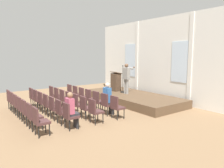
{
  "coord_description": "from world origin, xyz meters",
  "views": [
    {
      "loc": [
        8.57,
        -3.71,
        2.55
      ],
      "look_at": [
        -0.09,
        2.7,
        1.07
      ],
      "focal_mm": 34.17,
      "sensor_mm": 36.0,
      "label": 1
    }
  ],
  "objects_px": {
    "chair_r2_c1": "(38,98)",
    "chair_r2_c3": "(48,103)",
    "chair_r1_c6": "(95,110)",
    "chair_r3_c0": "(11,98)",
    "chair_r2_c5": "(61,110)",
    "chair_r0_c0": "(71,92)",
    "chair_r3_c6": "(39,120)",
    "audience_r0_c5": "(108,97)",
    "chair_r0_c6": "(116,106)",
    "chair_r2_c4": "(54,107)",
    "chair_r0_c5": "(107,103)",
    "chair_r3_c5": "(33,115)",
    "chair_r3_c1": "(14,101)",
    "chair_r3_c3": "(22,107)",
    "speaker": "(126,76)",
    "chair_r3_c4": "(27,111)",
    "chair_r1_c4": "(78,103)",
    "chair_r0_c1": "(77,93)",
    "chair_r0_c3": "(90,98)",
    "chair_r2_c2": "(43,101)",
    "chair_r2_c6": "(69,114)",
    "audience_r2_c6": "(71,109)",
    "chair_r1_c3": "(71,100)",
    "chair_r0_c4": "(98,100)",
    "chair_r2_c0": "(34,96)",
    "chair_r1_c5": "(86,106)",
    "lectern": "(116,82)",
    "chair_r1_c1": "(59,96)",
    "mic_stand": "(123,87)",
    "chair_r0_c2": "(83,95)",
    "chair_r3_c2": "(18,104)",
    "chair_r1_c2": "(64,98)"
  },
  "relations": [
    {
      "from": "chair_r1_c1",
      "to": "chair_r2_c0",
      "type": "distance_m",
      "value": 1.22
    },
    {
      "from": "chair_r1_c3",
      "to": "chair_r3_c5",
      "type": "xyz_separation_m",
      "value": [
        1.35,
        -2.04,
        0.0
      ]
    },
    {
      "from": "chair_r1_c6",
      "to": "audience_r2_c6",
      "type": "relative_size",
      "value": 0.72
    },
    {
      "from": "chair_r2_c0",
      "to": "chair_r2_c6",
      "type": "xyz_separation_m",
      "value": [
        4.05,
        0.0,
        0.0
      ]
    },
    {
      "from": "chair_r0_c3",
      "to": "chair_r2_c4",
      "type": "xyz_separation_m",
      "value": [
        0.67,
        -2.04,
        0.0
      ]
    },
    {
      "from": "chair_r2_c1",
      "to": "chair_r2_c3",
      "type": "height_order",
      "value": "same"
    },
    {
      "from": "chair_r2_c4",
      "to": "chair_r3_c5",
      "type": "relative_size",
      "value": 1.0
    },
    {
      "from": "audience_r2_c6",
      "to": "chair_r3_c0",
      "type": "relative_size",
      "value": 1.38
    },
    {
      "from": "chair_r3_c0",
      "to": "chair_r3_c1",
      "type": "relative_size",
      "value": 1.0
    },
    {
      "from": "chair_r2_c3",
      "to": "chair_r3_c0",
      "type": "distance_m",
      "value": 2.27
    },
    {
      "from": "chair_r2_c1",
      "to": "chair_r2_c3",
      "type": "xyz_separation_m",
      "value": [
        1.35,
        0.0,
        0.0
      ]
    },
    {
      "from": "chair_r0_c6",
      "to": "chair_r1_c4",
      "type": "height_order",
      "value": "same"
    },
    {
      "from": "speaker",
      "to": "chair_r2_c1",
      "type": "distance_m",
      "value": 4.71
    },
    {
      "from": "chair_r0_c3",
      "to": "chair_r3_c6",
      "type": "relative_size",
      "value": 1.0
    },
    {
      "from": "chair_r0_c4",
      "to": "chair_r2_c6",
      "type": "distance_m",
      "value": 2.45
    },
    {
      "from": "chair_r1_c1",
      "to": "audience_r2_c6",
      "type": "height_order",
      "value": "audience_r2_c6"
    },
    {
      "from": "chair_r0_c3",
      "to": "chair_r3_c1",
      "type": "xyz_separation_m",
      "value": [
        -1.35,
        -3.06,
        0.0
      ]
    },
    {
      "from": "chair_r0_c0",
      "to": "chair_r0_c1",
      "type": "distance_m",
      "value": 0.67
    },
    {
      "from": "chair_r1_c5",
      "to": "chair_r2_c1",
      "type": "height_order",
      "value": "same"
    },
    {
      "from": "audience_r0_c5",
      "to": "chair_r2_c3",
      "type": "relative_size",
      "value": 1.48
    },
    {
      "from": "mic_stand",
      "to": "chair_r0_c1",
      "type": "distance_m",
      "value": 2.67
    },
    {
      "from": "chair_r3_c1",
      "to": "chair_r3_c3",
      "type": "relative_size",
      "value": 1.0
    },
    {
      "from": "chair_r1_c6",
      "to": "chair_r2_c5",
      "type": "height_order",
      "value": "same"
    },
    {
      "from": "chair_r2_c2",
      "to": "chair_r2_c6",
      "type": "distance_m",
      "value": 2.7
    },
    {
      "from": "chair_r1_c5",
      "to": "speaker",
      "type": "bearing_deg",
      "value": 115.08
    },
    {
      "from": "chair_r0_c6",
      "to": "chair_r2_c5",
      "type": "distance_m",
      "value": 2.15
    },
    {
      "from": "chair_r1_c6",
      "to": "chair_r3_c3",
      "type": "distance_m",
      "value": 2.87
    },
    {
      "from": "chair_r0_c6",
      "to": "chair_r3_c0",
      "type": "xyz_separation_m",
      "value": [
        -4.05,
        -3.06,
        0.0
      ]
    },
    {
      "from": "chair_r0_c5",
      "to": "chair_r1_c3",
      "type": "relative_size",
      "value": 1.0
    },
    {
      "from": "chair_r0_c6",
      "to": "chair_r3_c1",
      "type": "xyz_separation_m",
      "value": [
        -3.37,
        -3.06,
        0.0
      ]
    },
    {
      "from": "chair_r0_c5",
      "to": "chair_r3_c5",
      "type": "distance_m",
      "value": 3.06
    },
    {
      "from": "lectern",
      "to": "chair_r1_c2",
      "type": "bearing_deg",
      "value": -79.29
    },
    {
      "from": "chair_r1_c5",
      "to": "chair_r2_c5",
      "type": "distance_m",
      "value": 1.02
    },
    {
      "from": "chair_r1_c1",
      "to": "chair_r2_c4",
      "type": "bearing_deg",
      "value": -26.72
    },
    {
      "from": "chair_r0_c2",
      "to": "chair_r3_c3",
      "type": "height_order",
      "value": "same"
    },
    {
      "from": "chair_r2_c4",
      "to": "chair_r1_c3",
      "type": "bearing_deg",
      "value": 123.51
    },
    {
      "from": "speaker",
      "to": "chair_r3_c5",
      "type": "relative_size",
      "value": 1.77
    },
    {
      "from": "chair_r2_c4",
      "to": "chair_r3_c2",
      "type": "xyz_separation_m",
      "value": [
        -1.35,
        -1.02,
        0.0
      ]
    },
    {
      "from": "chair_r0_c1",
      "to": "chair_r3_c0",
      "type": "height_order",
      "value": "same"
    },
    {
      "from": "chair_r1_c4",
      "to": "chair_r3_c5",
      "type": "xyz_separation_m",
      "value": [
        0.67,
        -2.04,
        0.0
      ]
    },
    {
      "from": "chair_r2_c4",
      "to": "chair_r3_c6",
      "type": "distance_m",
      "value": 1.69
    },
    {
      "from": "chair_r0_c4",
      "to": "chair_r3_c0",
      "type": "bearing_deg",
      "value": -131.44
    },
    {
      "from": "chair_r2_c3",
      "to": "chair_r1_c3",
      "type": "bearing_deg",
      "value": 90.0
    },
    {
      "from": "chair_r2_c0",
      "to": "chair_r2_c6",
      "type": "distance_m",
      "value": 4.05
    },
    {
      "from": "chair_r0_c6",
      "to": "chair_r2_c4",
      "type": "relative_size",
      "value": 1.0
    },
    {
      "from": "chair_r0_c0",
      "to": "chair_r3_c6",
      "type": "xyz_separation_m",
      "value": [
        4.05,
        -3.06,
        0.0
      ]
    },
    {
      "from": "chair_r0_c0",
      "to": "chair_r3_c6",
      "type": "height_order",
      "value": "same"
    },
    {
      "from": "chair_r3_c4",
      "to": "chair_r1_c4",
      "type": "bearing_deg",
      "value": 90.0
    },
    {
      "from": "chair_r1_c6",
      "to": "chair_r3_c0",
      "type": "height_order",
      "value": "same"
    },
    {
      "from": "lectern",
      "to": "chair_r3_c3",
      "type": "height_order",
      "value": "lectern"
    }
  ]
}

